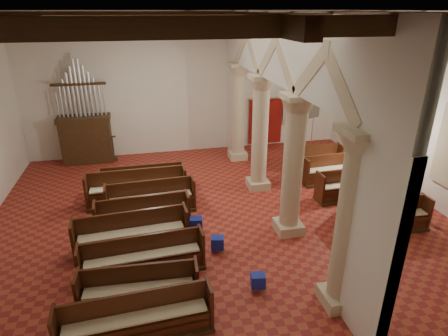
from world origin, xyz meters
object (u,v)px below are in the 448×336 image
processional_banner (312,133)px  aisle_pew_0 (394,219)px  nave_pew_0 (137,324)px  lectern (111,149)px  pipe_organ (85,131)px

processional_banner → aisle_pew_0: processional_banner is taller
nave_pew_0 → aisle_pew_0: 7.83m
processional_banner → aisle_pew_0: 6.90m
lectern → processional_banner: 8.97m
lectern → nave_pew_0: (1.01, -9.98, -0.16)m
processional_banner → aisle_pew_0: size_ratio=1.33×
processional_banner → nave_pew_0: processional_banner is taller
pipe_organ → nave_pew_0: (1.95, -9.99, -1.05)m
processional_banner → aisle_pew_0: (-0.49, -6.86, -0.50)m
pipe_organ → aisle_pew_0: pipe_organ is taller
pipe_organ → nave_pew_0: size_ratio=1.45×
lectern → nave_pew_0: 10.04m
lectern → aisle_pew_0: lectern is taller
aisle_pew_0 → processional_banner: bearing=88.7°
pipe_organ → lectern: bearing=-0.6°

